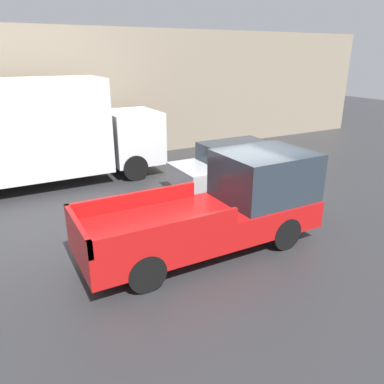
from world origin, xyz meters
TOP-DOWN VIEW (x-y plane):
  - ground_plane at (0.00, 0.00)m, footprint 60.00×60.00m
  - building_wall at (0.00, 8.64)m, footprint 28.00×0.15m
  - pickup_truck at (-0.82, -0.60)m, footprint 5.70×2.00m
  - car at (1.82, 2.75)m, footprint 4.20×1.93m
  - delivery_truck at (-4.28, 6.17)m, footprint 8.48×2.38m

SIDE VIEW (x-z plane):
  - ground_plane at x=0.00m, z-range 0.00..0.00m
  - car at x=1.82m, z-range 0.01..1.56m
  - pickup_truck at x=-0.82m, z-range -0.08..2.10m
  - delivery_truck at x=-4.28m, z-range 0.10..3.74m
  - building_wall at x=0.00m, z-range 0.00..5.43m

